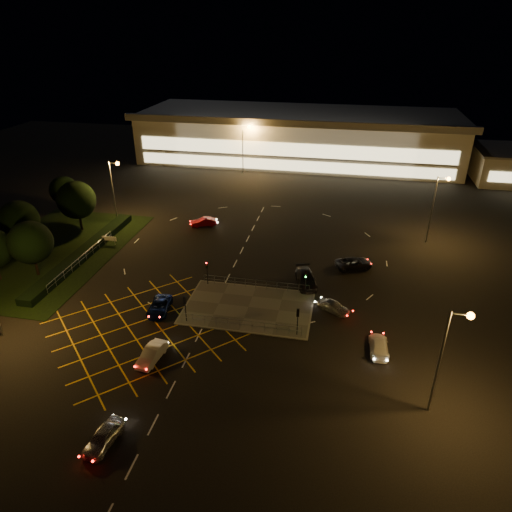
% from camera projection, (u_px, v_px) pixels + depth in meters
% --- Properties ---
extents(ground, '(180.00, 180.00, 0.00)m').
position_uv_depth(ground, '(236.00, 297.00, 53.91)').
color(ground, black).
rests_on(ground, ground).
extents(pedestrian_island, '(14.00, 9.00, 0.12)m').
position_uv_depth(pedestrian_island, '(248.00, 307.00, 51.79)').
color(pedestrian_island, '#4C4944').
rests_on(pedestrian_island, ground).
extents(grass_verge, '(18.00, 30.00, 0.08)m').
position_uv_depth(grass_verge, '(52.00, 253.00, 64.01)').
color(grass_verge, black).
rests_on(grass_verge, ground).
extents(hedge, '(2.00, 26.00, 1.00)m').
position_uv_depth(hedge, '(84.00, 253.00, 62.93)').
color(hedge, black).
rests_on(hedge, ground).
extents(supermarket, '(72.00, 26.50, 10.50)m').
position_uv_depth(supermarket, '(298.00, 136.00, 105.39)').
color(supermarket, beige).
rests_on(supermarket, ground).
extents(streetlight_se, '(1.78, 0.56, 10.03)m').
position_uv_depth(streetlight_se, '(448.00, 349.00, 35.13)').
color(streetlight_se, slate).
rests_on(streetlight_se, ground).
extents(streetlight_nw, '(1.78, 0.56, 10.03)m').
position_uv_depth(streetlight_nw, '(114.00, 183.00, 70.68)').
color(streetlight_nw, slate).
rests_on(streetlight_nw, ground).
extents(streetlight_ne, '(1.78, 0.56, 10.03)m').
position_uv_depth(streetlight_ne, '(437.00, 200.00, 64.03)').
color(streetlight_ne, slate).
rests_on(streetlight_ne, ground).
extents(streetlight_far_left, '(1.78, 0.56, 10.03)m').
position_uv_depth(streetlight_far_left, '(245.00, 142.00, 94.34)').
color(streetlight_far_left, slate).
rests_on(streetlight_far_left, ground).
extents(streetlight_far_right, '(1.78, 0.56, 10.03)m').
position_uv_depth(streetlight_far_right, '(446.00, 150.00, 89.09)').
color(streetlight_far_right, slate).
rests_on(streetlight_far_right, ground).
extents(signal_sw, '(0.28, 0.30, 3.15)m').
position_uv_depth(signal_sw, '(185.00, 304.00, 48.30)').
color(signal_sw, black).
rests_on(signal_sw, pedestrian_island).
extents(signal_se, '(0.28, 0.30, 3.15)m').
position_uv_depth(signal_se, '(298.00, 316.00, 46.21)').
color(signal_se, black).
rests_on(signal_se, pedestrian_island).
extents(signal_nw, '(0.28, 0.30, 3.15)m').
position_uv_depth(signal_nw, '(207.00, 268.00, 55.26)').
color(signal_nw, black).
rests_on(signal_nw, pedestrian_island).
extents(signal_ne, '(0.28, 0.30, 3.15)m').
position_uv_depth(signal_ne, '(306.00, 278.00, 53.16)').
color(signal_ne, black).
rests_on(signal_ne, pedestrian_island).
extents(tree_b, '(5.40, 5.40, 7.35)m').
position_uv_depth(tree_b, '(19.00, 220.00, 62.59)').
color(tree_b, black).
rests_on(tree_b, ground).
extents(tree_c, '(5.76, 5.76, 7.84)m').
position_uv_depth(tree_c, '(76.00, 200.00, 68.71)').
color(tree_c, black).
rests_on(tree_c, ground).
extents(tree_d, '(4.68, 4.68, 6.37)m').
position_uv_depth(tree_d, '(64.00, 190.00, 75.41)').
color(tree_d, black).
rests_on(tree_d, ground).
extents(tree_e, '(5.40, 5.40, 7.35)m').
position_uv_depth(tree_e, '(30.00, 242.00, 56.32)').
color(tree_e, black).
rests_on(tree_e, ground).
extents(car_near_silver, '(2.14, 4.20, 1.37)m').
position_uv_depth(car_near_silver, '(103.00, 437.00, 34.92)').
color(car_near_silver, silver).
rests_on(car_near_silver, ground).
extents(car_queue_white, '(1.90, 4.25, 1.36)m').
position_uv_depth(car_queue_white, '(152.00, 354.00, 43.59)').
color(car_queue_white, '#BABABA').
rests_on(car_queue_white, ground).
extents(car_left_blue, '(2.67, 4.82, 1.28)m').
position_uv_depth(car_left_blue, '(159.00, 306.00, 50.92)').
color(car_left_blue, '#0B1745').
rests_on(car_left_blue, ground).
extents(car_far_dkgrey, '(3.52, 5.70, 1.54)m').
position_uv_depth(car_far_dkgrey, '(306.00, 279.00, 56.11)').
color(car_far_dkgrey, black).
rests_on(car_far_dkgrey, ground).
extents(car_right_silver, '(4.05, 3.24, 1.30)m').
position_uv_depth(car_right_silver, '(334.00, 307.00, 50.87)').
color(car_right_silver, '#B4B8BC').
rests_on(car_right_silver, ground).
extents(car_circ_red, '(4.21, 2.84, 1.31)m').
position_uv_depth(car_circ_red, '(204.00, 222.00, 72.17)').
color(car_circ_red, maroon).
rests_on(car_circ_red, ground).
extents(car_east_grey, '(5.46, 3.97, 1.38)m').
position_uv_depth(car_east_grey, '(354.00, 263.00, 59.89)').
color(car_east_grey, black).
rests_on(car_east_grey, ground).
extents(car_approach_white, '(1.94, 4.44, 1.27)m').
position_uv_depth(car_approach_white, '(379.00, 346.00, 44.75)').
color(car_approach_white, silver).
rests_on(car_approach_white, ground).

